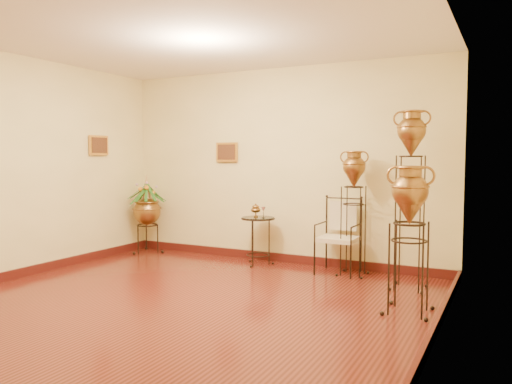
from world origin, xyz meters
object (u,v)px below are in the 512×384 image
at_px(side_table, 258,240).
at_px(amphora_mid, 353,212).
at_px(amphora_tall, 410,198).
at_px(armchair, 338,236).
at_px(planter_urn, 147,208).

bearing_deg(side_table, amphora_mid, -0.03).
relative_size(amphora_tall, armchair, 2.09).
bearing_deg(amphora_tall, planter_urn, 174.83).
xyz_separation_m(amphora_tall, side_table, (-2.15, 0.38, -0.71)).
xyz_separation_m(amphora_mid, side_table, (-1.38, 0.00, -0.47)).
xyz_separation_m(planter_urn, armchair, (3.17, 0.00, -0.22)).
relative_size(amphora_tall, amphora_mid, 1.28).
height_order(amphora_mid, planter_urn, amphora_mid).
bearing_deg(armchair, side_table, -179.48).
bearing_deg(planter_urn, armchair, 0.00).
relative_size(planter_urn, side_table, 1.50).
relative_size(amphora_mid, planter_urn, 1.27).
bearing_deg(amphora_tall, armchair, 158.89).
bearing_deg(amphora_tall, side_table, 170.08).
bearing_deg(planter_urn, amphora_tall, -5.17).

